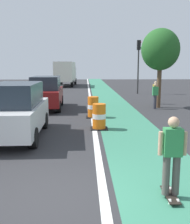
% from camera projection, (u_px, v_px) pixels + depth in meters
% --- Properties ---
extents(ground_plane, '(100.00, 100.00, 0.00)m').
position_uv_depth(ground_plane, '(60.00, 196.00, 5.48)').
color(ground_plane, '#2D2D30').
extents(bike_lane_strip, '(2.50, 80.00, 0.01)m').
position_uv_depth(bike_lane_strip, '(114.00, 107.00, 17.38)').
color(bike_lane_strip, '#387F60').
rests_on(bike_lane_strip, ground).
extents(lane_divider_stripe, '(0.20, 80.00, 0.01)m').
position_uv_depth(lane_divider_stripe, '(91.00, 107.00, 17.32)').
color(lane_divider_stripe, silver).
rests_on(lane_divider_stripe, ground).
extents(skateboarder_on_lane, '(0.57, 0.81, 1.69)m').
position_uv_depth(skateboarder_on_lane, '(172.00, 155.00, 5.27)').
color(skateboarder_on_lane, black).
rests_on(skateboarder_on_lane, ground).
extents(parked_suv_nearest, '(2.01, 4.65, 2.04)m').
position_uv_depth(parked_suv_nearest, '(16.00, 110.00, 9.93)').
color(parked_suv_nearest, silver).
rests_on(parked_suv_nearest, ground).
extents(parked_suv_second, '(2.05, 4.67, 2.04)m').
position_uv_depth(parked_suv_second, '(46.00, 92.00, 16.65)').
color(parked_suv_second, maroon).
rests_on(parked_suv_second, ground).
extents(traffic_barrel_front, '(0.73, 0.73, 1.09)m').
position_uv_depth(traffic_barrel_front, '(99.00, 117.00, 11.29)').
color(traffic_barrel_front, orange).
rests_on(traffic_barrel_front, ground).
extents(traffic_barrel_mid, '(0.73, 0.73, 1.09)m').
position_uv_depth(traffic_barrel_mid, '(93.00, 107.00, 13.91)').
color(traffic_barrel_mid, orange).
rests_on(traffic_barrel_mid, ground).
extents(delivery_truck_down_block, '(2.62, 7.69, 3.23)m').
position_uv_depth(delivery_truck_down_block, '(66.00, 72.00, 36.02)').
color(delivery_truck_down_block, silver).
rests_on(delivery_truck_down_block, ground).
extents(traffic_light_corner, '(0.41, 0.32, 5.10)m').
position_uv_depth(traffic_light_corner, '(139.00, 57.00, 25.41)').
color(traffic_light_corner, '#2D2D2D').
rests_on(traffic_light_corner, ground).
extents(pedestrian_crossing, '(0.34, 0.20, 1.61)m').
position_uv_depth(pedestrian_crossing, '(155.00, 95.00, 16.62)').
color(pedestrian_crossing, '#33333D').
rests_on(pedestrian_crossing, ground).
extents(pedestrian_waiting, '(0.34, 0.20, 1.61)m').
position_uv_depth(pedestrian_waiting, '(155.00, 92.00, 18.85)').
color(pedestrian_waiting, '#33333D').
rests_on(pedestrian_waiting, ground).
extents(street_tree_sidewalk, '(2.40, 2.40, 5.00)m').
position_uv_depth(street_tree_sidewalk, '(160.00, 50.00, 16.70)').
color(street_tree_sidewalk, brown).
rests_on(street_tree_sidewalk, ground).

